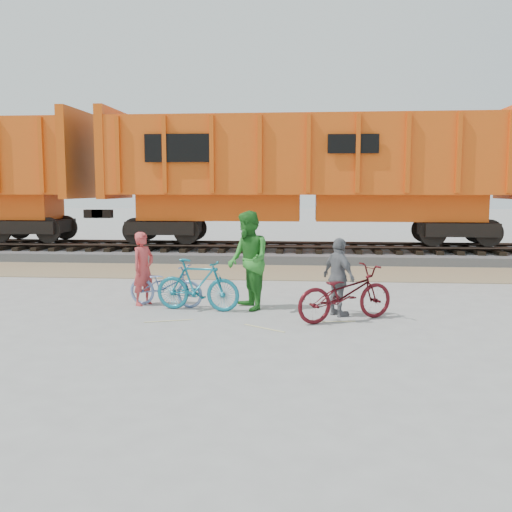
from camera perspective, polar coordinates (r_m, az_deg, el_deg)
The scene contains 11 objects.
ground at distance 11.31m, azimuth -2.80°, elevation -5.69°, with size 120.00×120.00×0.00m, color #9E9E99.
gravel_strip at distance 16.69m, azimuth -0.24°, elevation -1.61°, with size 120.00×3.00×0.02m, color #8D7B57.
ballast_bed at distance 20.13m, azimuth 0.66°, elevation 0.23°, with size 120.00×4.00×0.30m, color slate.
track at distance 20.09m, azimuth 0.67°, elevation 1.14°, with size 120.00×2.60×0.24m.
hopper_car_center at distance 19.95m, azimuth 5.23°, elevation 8.36°, with size 14.00×3.13×4.65m.
bicycle_blue at distance 12.01m, azimuth -9.01°, elevation -2.92°, with size 0.58×1.66×0.87m, color #6A82B5.
bicycle_teal at distance 11.47m, azimuth -5.87°, elevation -2.89°, with size 0.49×1.74×1.04m, color #146C81.
bicycle_maroon at distance 10.66m, azimuth 8.92°, elevation -3.70°, with size 0.69×1.97×1.03m, color #4B0D13.
person_solo at distance 12.18m, azimuth -11.21°, elevation -1.24°, with size 0.56×0.37×1.54m, color #C03B3B.
person_man at distance 11.45m, azimuth -0.79°, elevation -0.45°, with size 0.97×0.76×2.00m, color #2B7E27.
person_woman at distance 11.01m, azimuth 8.28°, elevation -2.11°, with size 0.88×0.37×1.51m, color slate.
Camera 1 is at (1.51, -10.94, 2.43)m, focal length 40.00 mm.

